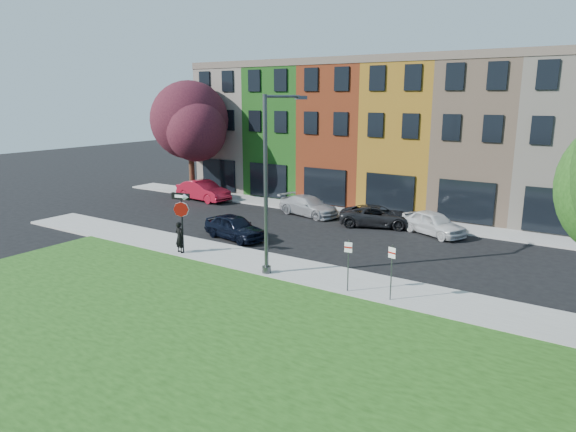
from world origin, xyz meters
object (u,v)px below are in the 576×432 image
Objects in this scene: stop_sign at (181,210)px; sedan_near at (235,227)px; street_lamp at (269,186)px; man at (180,237)px.

sedan_near is at bearing 75.23° from stop_sign.
sedan_near is at bearing 157.31° from street_lamp.
street_lamp is at bearing -170.11° from man.
stop_sign is at bearing -160.04° from man.
street_lamp reaches higher than stop_sign.
stop_sign reaches higher than man.
sedan_near is 0.55× the size of street_lamp.
man is (-0.18, -0.03, -1.40)m from stop_sign.
street_lamp reaches higher than man.
man is 6.35m from street_lamp.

